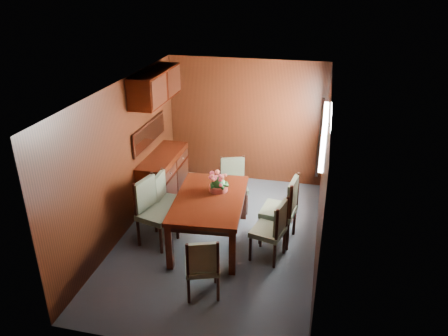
% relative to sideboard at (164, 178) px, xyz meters
% --- Properties ---
extents(ground, '(4.50, 4.50, 0.00)m').
position_rel_sideboard_xyz_m(ground, '(1.25, -1.00, -0.45)').
color(ground, '#333D46').
rests_on(ground, ground).
extents(room_shell, '(3.06, 4.52, 2.41)m').
position_rel_sideboard_xyz_m(room_shell, '(1.15, -0.67, 1.18)').
color(room_shell, black).
rests_on(room_shell, ground).
extents(sideboard, '(0.48, 1.40, 0.90)m').
position_rel_sideboard_xyz_m(sideboard, '(0.00, 0.00, 0.00)').
color(sideboard, black).
rests_on(sideboard, ground).
extents(dining_table, '(1.15, 1.71, 0.76)m').
position_rel_sideboard_xyz_m(dining_table, '(1.14, -1.09, 0.21)').
color(dining_table, black).
rests_on(dining_table, ground).
extents(chair_left_near, '(0.59, 0.61, 1.06)m').
position_rel_sideboard_xyz_m(chair_left_near, '(0.29, -1.28, 0.14)').
color(chair_left_near, black).
rests_on(chair_left_near, ground).
extents(chair_left_far, '(0.43, 0.45, 0.94)m').
position_rel_sideboard_xyz_m(chair_left_far, '(0.33, -0.80, 0.07)').
color(chair_left_far, black).
rests_on(chair_left_far, ground).
extents(chair_right_near, '(0.53, 0.54, 0.95)m').
position_rel_sideboard_xyz_m(chair_right_near, '(2.13, -1.32, 0.08)').
color(chair_right_near, black).
rests_on(chair_right_near, ground).
extents(chair_right_far, '(0.56, 0.58, 1.08)m').
position_rel_sideboard_xyz_m(chair_right_far, '(2.23, -0.81, 0.15)').
color(chair_right_far, black).
rests_on(chair_right_far, ground).
extents(chair_head, '(0.54, 0.52, 0.90)m').
position_rel_sideboard_xyz_m(chair_head, '(1.37, -2.33, 0.05)').
color(chair_head, black).
rests_on(chair_head, ground).
extents(chair_foot, '(0.57, 0.56, 0.95)m').
position_rel_sideboard_xyz_m(chair_foot, '(1.27, -0.00, 0.07)').
color(chair_foot, black).
rests_on(chair_foot, ground).
extents(flower_centerpiece, '(0.31, 0.31, 0.31)m').
position_rel_sideboard_xyz_m(flower_centerpiece, '(1.21, -0.83, 0.46)').
color(flower_centerpiece, '#BD4639').
rests_on(flower_centerpiece, dining_table).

